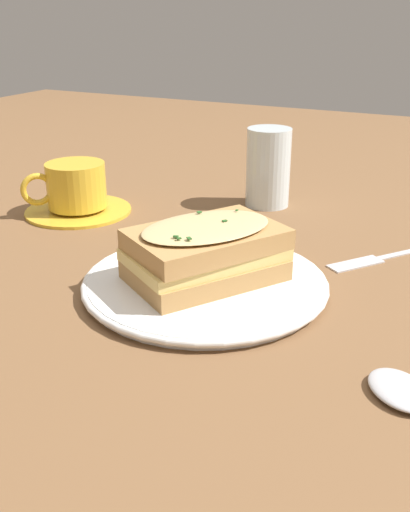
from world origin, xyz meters
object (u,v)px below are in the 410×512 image
(dinner_plate, at_px, (205,283))
(water_glass, at_px, (268,167))
(sandwich, at_px, (206,252))
(spoon, at_px, (408,397))
(fork, at_px, (378,258))
(teacup_with_saucer, at_px, (76,192))

(dinner_plate, distance_m, water_glass, 0.31)
(sandwich, relative_size, spoon, 1.30)
(dinner_plate, bearing_deg, fork, -42.29)
(teacup_with_saucer, bearing_deg, spoon, 103.50)
(dinner_plate, distance_m, teacup_with_saucer, 0.32)
(dinner_plate, height_order, fork, dinner_plate)
(teacup_with_saucer, distance_m, spoon, 0.57)
(water_glass, bearing_deg, spoon, -146.41)
(water_glass, height_order, fork, water_glass)
(fork, bearing_deg, teacup_with_saucer, 39.50)
(sandwich, bearing_deg, dinner_plate, 154.67)
(teacup_with_saucer, xyz_separation_m, water_glass, (0.16, -0.23, 0.03))
(teacup_with_saucer, xyz_separation_m, spoon, (-0.25, -0.51, -0.03))
(sandwich, bearing_deg, teacup_with_saucer, 62.73)
(teacup_with_saucer, distance_m, fork, 0.43)
(dinner_plate, height_order, teacup_with_saucer, teacup_with_saucer)
(sandwich, bearing_deg, water_glass, 8.72)
(teacup_with_saucer, relative_size, water_glass, 1.33)
(sandwich, bearing_deg, fork, -42.35)
(sandwich, relative_size, fork, 1.20)
(spoon, bearing_deg, dinner_plate, 110.53)
(fork, distance_m, spoon, 0.28)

